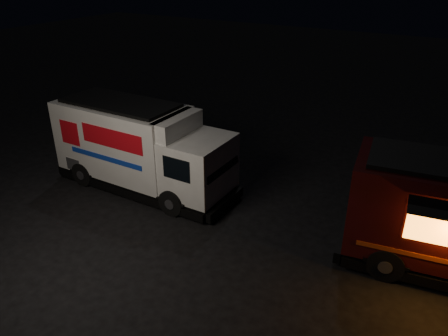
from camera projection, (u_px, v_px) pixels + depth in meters
ground at (187, 227)px, 13.27m from camera, size 80.00×80.00×0.00m
white_truck at (144, 148)px, 14.90m from camera, size 6.67×2.28×3.02m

